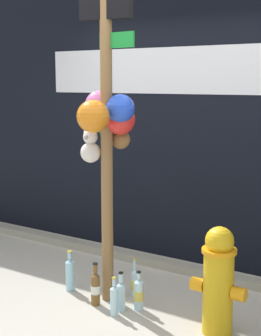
{
  "coord_description": "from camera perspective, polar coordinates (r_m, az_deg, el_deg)",
  "views": [
    {
      "loc": [
        2.32,
        -3.12,
        1.85
      ],
      "look_at": [
        0.14,
        0.24,
        1.17
      ],
      "focal_mm": 54.29,
      "sensor_mm": 36.0,
      "label": 1
    }
  ],
  "objects": [
    {
      "name": "ground_plane",
      "position": [
        4.31,
        -3.47,
        -15.8
      ],
      "size": [
        14.0,
        14.0,
        0.0
      ],
      "primitive_type": "plane",
      "color": "#ADA899"
    },
    {
      "name": "building_wall",
      "position": [
        5.22,
        6.61,
        8.43
      ],
      "size": [
        10.0,
        0.21,
        3.48
      ],
      "color": "black",
      "rests_on": "ground_plane"
    },
    {
      "name": "curb_strip",
      "position": [
        5.18,
        4.17,
        -10.82
      ],
      "size": [
        8.0,
        0.12,
        0.08
      ],
      "primitive_type": "cube",
      "color": "gray",
      "rests_on": "ground_plane"
    },
    {
      "name": "memorial_post",
      "position": [
        4.15,
        -2.58,
        6.14
      ],
      "size": [
        0.56,
        0.65,
        2.69
      ],
      "color": "olive",
      "rests_on": "ground_plane"
    },
    {
      "name": "fire_hydrant",
      "position": [
        3.87,
        9.84,
        -12.29
      ],
      "size": [
        0.42,
        0.26,
        0.82
      ],
      "color": "gold",
      "rests_on": "ground_plane"
    },
    {
      "name": "bottle_0",
      "position": [
        4.66,
        -6.8,
        -11.69
      ],
      "size": [
        0.08,
        0.08,
        0.37
      ],
      "color": "#93CCE0",
      "rests_on": "ground_plane"
    },
    {
      "name": "bottle_1",
      "position": [
        4.37,
        -3.96,
        -13.26
      ],
      "size": [
        0.08,
        0.08,
        0.37
      ],
      "color": "brown",
      "rests_on": "ground_plane"
    },
    {
      "name": "bottle_2",
      "position": [
        4.28,
        0.93,
        -13.94
      ],
      "size": [
        0.08,
        0.08,
        0.33
      ],
      "color": "#B2DBEA",
      "rests_on": "ground_plane"
    },
    {
      "name": "bottle_3",
      "position": [
        4.26,
        -1.08,
        -14.07
      ],
      "size": [
        0.07,
        0.07,
        0.33
      ],
      "color": "#B2DBEA",
      "rests_on": "ground_plane"
    },
    {
      "name": "bottle_4",
      "position": [
        4.19,
        -1.86,
        -14.52
      ],
      "size": [
        0.06,
        0.06,
        0.32
      ],
      "color": "#B2DBEA",
      "rests_on": "ground_plane"
    },
    {
      "name": "bottle_5",
      "position": [
        4.53,
        0.45,
        -12.72
      ],
      "size": [
        0.06,
        0.06,
        0.34
      ],
      "color": "#B2DBEA",
      "rests_on": "ground_plane"
    }
  ]
}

